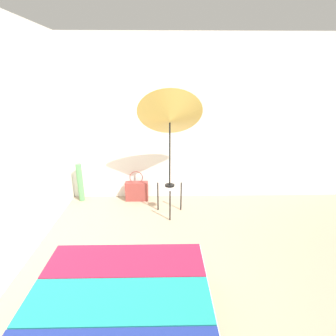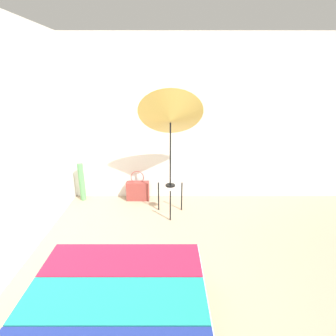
# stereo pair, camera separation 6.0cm
# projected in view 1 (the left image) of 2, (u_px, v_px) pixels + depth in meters

# --- Properties ---
(ground_plane) EXTENTS (14.00, 14.00, 0.00)m
(ground_plane) POSITION_uv_depth(u_px,v_px,m) (143.00, 299.00, 2.47)
(ground_plane) COLOR gray
(wall_back) EXTENTS (8.00, 0.05, 2.60)m
(wall_back) POSITION_uv_depth(u_px,v_px,m) (150.00, 121.00, 4.18)
(wall_back) COLOR silver
(wall_back) RESTS_ON ground_plane
(wall_side_left) EXTENTS (0.05, 8.00, 2.60)m
(wall_side_left) POSITION_uv_depth(u_px,v_px,m) (24.00, 140.00, 2.96)
(wall_side_left) COLOR silver
(wall_side_left) RESTS_ON ground_plane
(photo_umbrella) EXTENTS (0.90, 0.70, 1.85)m
(photo_umbrella) POSITION_uv_depth(u_px,v_px,m) (170.00, 118.00, 3.54)
(photo_umbrella) COLOR black
(photo_umbrella) RESTS_ON ground_plane
(tote_bag) EXTENTS (0.38, 0.13, 0.52)m
(tote_bag) POSITION_uv_depth(u_px,v_px,m) (137.00, 191.00, 4.38)
(tote_bag) COLOR brown
(tote_bag) RESTS_ON ground_plane
(paper_roll) EXTENTS (0.09, 0.09, 0.65)m
(paper_roll) POSITION_uv_depth(u_px,v_px,m) (80.00, 183.00, 4.32)
(paper_roll) COLOR #56995B
(paper_roll) RESTS_ON ground_plane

